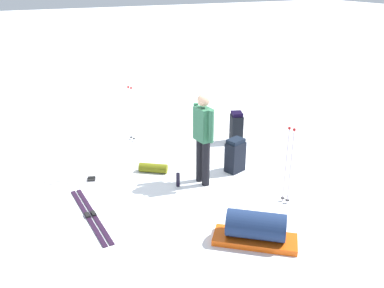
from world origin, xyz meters
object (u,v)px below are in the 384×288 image
ski_pair_near (91,215)px  sleeping_mat_rolled (153,168)px  gear_sled (256,229)px  backpack_large_dark (236,128)px  thermos_bottle (178,180)px  backpack_bright (235,156)px  skier_standing (203,135)px  ski_poles_planted_far (131,111)px  ski_pair_far (92,180)px  ski_poles_planted_near (289,162)px

ski_pair_near → sleeping_mat_rolled: 1.80m
gear_sled → sleeping_mat_rolled: bearing=10.5°
ski_pair_near → sleeping_mat_rolled: sleeping_mat_rolled is taller
backpack_large_dark → thermos_bottle: bearing=123.6°
backpack_bright → gear_sled: backpack_bright is taller
ski_pair_near → sleeping_mat_rolled: bearing=-54.7°
skier_standing → backpack_bright: skier_standing is taller
ski_poles_planted_far → gear_sled: bearing=-175.6°
ski_poles_planted_far → sleeping_mat_rolled: ski_poles_planted_far is taller
skier_standing → ski_poles_planted_far: (2.56, 0.51, -0.24)m
ski_pair_near → ski_pair_far: bearing=-13.9°
backpack_bright → ski_poles_planted_far: bearing=28.3°
ski_pair_far → sleeping_mat_rolled: sleeping_mat_rolled is taller
backpack_large_dark → ski_poles_planted_near: size_ratio=0.53×
backpack_large_dark → sleeping_mat_rolled: backpack_large_dark is taller
ski_poles_planted_near → ski_poles_planted_far: (3.81, 1.44, -0.04)m
ski_pair_near → thermos_bottle: 1.71m
ski_pair_near → gear_sled: bearing=-131.2°
ski_pair_near → ski_poles_planted_far: size_ratio=1.44×
ski_poles_planted_near → thermos_bottle: (1.31, 1.40, -0.62)m
ski_poles_planted_near → thermos_bottle: size_ratio=5.22×
thermos_bottle → sleeping_mat_rolled: bearing=15.5°
ski_pair_near → sleeping_mat_rolled: size_ratio=3.36×
ski_pair_near → gear_sled: size_ratio=1.51×
ski_pair_near → ski_poles_planted_far: 3.32m
backpack_bright → thermos_bottle: size_ratio=2.59×
ski_pair_far → thermos_bottle: thermos_bottle is taller
ski_poles_planted_far → thermos_bottle: bearing=-179.0°
ski_poles_planted_far → skier_standing: bearing=-168.7°
ski_pair_far → ski_poles_planted_far: bearing=-40.0°
ski_pair_near → backpack_large_dark: (1.68, -3.73, 0.34)m
backpack_large_dark → thermos_bottle: (-1.37, 2.06, -0.22)m
skier_standing → sleeping_mat_rolled: size_ratio=3.09×
ski_pair_near → gear_sled: (-1.73, -1.98, 0.21)m
ski_poles_planted_far → ski_pair_far: bearing=140.0°
ski_poles_planted_near → gear_sled: size_ratio=1.11×
skier_standing → ski_poles_planted_far: size_ratio=1.33×
sleeping_mat_rolled → thermos_bottle: bearing=-164.5°
ski_poles_planted_near → sleeping_mat_rolled: (2.05, 1.60, -0.66)m
skier_standing → ski_pair_near: size_ratio=0.92×
backpack_large_dark → ski_pair_near: bearing=114.2°
ski_pair_far → gear_sled: bearing=-150.3°
backpack_large_dark → backpack_bright: (-1.28, 0.81, -0.02)m
thermos_bottle → backpack_bright: bearing=-85.9°
ski_pair_far → thermos_bottle: size_ratio=6.59×
ski_pair_near → ski_poles_planted_near: size_ratio=1.36×
sleeping_mat_rolled → gear_sled: bearing=-169.5°
ski_poles_planted_near → backpack_bright: bearing=5.9°
backpack_large_dark → thermos_bottle: size_ratio=2.75×
skier_standing → sleeping_mat_rolled: skier_standing is taller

